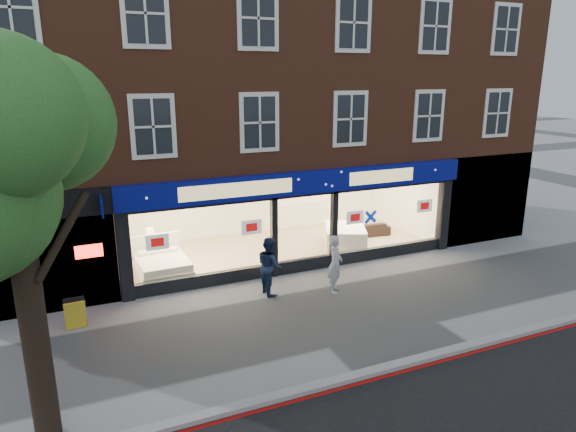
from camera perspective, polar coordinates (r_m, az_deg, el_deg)
ground at (r=14.24m, az=7.20°, el=-10.16°), size 120.00×120.00×0.00m
kerb_line at (r=12.02m, az=15.05°, el=-15.76°), size 60.00×0.10×0.01m
kerb_stone at (r=12.13m, az=14.46°, el=-15.13°), size 60.00×0.25×0.12m
showroom_floor at (r=18.57m, az=-1.10°, el=-3.64°), size 11.00×4.50×0.10m
building at (r=19.11m, az=-3.29°, el=17.07°), size 19.00×8.26×10.30m
street_tree at (r=8.87m, az=-29.06°, el=5.80°), size 4.00×3.20×6.60m
display_bed at (r=16.50m, az=-13.83°, el=-5.30°), size 1.64×1.98×1.08m
bedside_table at (r=17.81m, az=-14.94°, el=-3.92°), size 0.57×0.57×0.55m
mattress_stack at (r=18.79m, az=6.33°, el=-2.22°), size 2.02×2.20×0.70m
sofa at (r=20.08m, az=8.73°, el=-1.42°), size 1.80×0.85×0.51m
a_board at (r=13.99m, az=-22.56°, el=-10.02°), size 0.52×0.35×0.78m
pedestrian_grey at (r=14.91m, az=5.26°, el=-5.31°), size 0.68×0.75×1.71m
pedestrian_blue at (r=14.77m, az=-2.05°, el=-5.52°), size 0.67×0.84×1.69m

